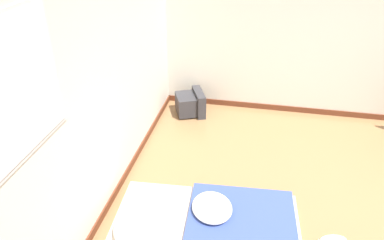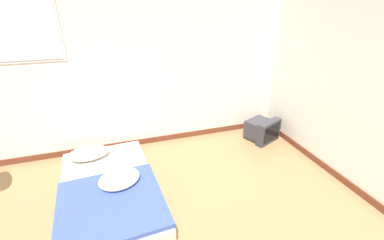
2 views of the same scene
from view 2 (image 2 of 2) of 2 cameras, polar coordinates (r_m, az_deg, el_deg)
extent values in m
cube|color=silver|center=(3.79, -16.51, 11.81)|extent=(7.48, 0.06, 2.60)
cube|color=brown|center=(4.20, -14.42, -5.17)|extent=(7.48, 0.02, 0.09)
cube|color=silver|center=(3.81, -35.26, 17.50)|extent=(1.02, 0.01, 0.97)
cube|color=white|center=(3.80, -35.28, 17.49)|extent=(0.95, 0.01, 0.90)
cube|color=beige|center=(3.26, -17.92, -14.69)|extent=(1.16, 1.90, 0.16)
ellipsoid|color=silver|center=(3.76, -21.99, -6.85)|extent=(0.54, 0.37, 0.14)
cube|color=#384C93|center=(2.93, -17.54, -17.23)|extent=(1.13, 1.13, 0.05)
ellipsoid|color=silver|center=(3.13, -15.84, -12.41)|extent=(0.58, 0.54, 0.11)
cube|color=#333338|center=(4.41, 14.44, -1.82)|extent=(0.48, 0.42, 0.29)
cube|color=#333338|center=(4.31, 16.66, -2.55)|extent=(0.50, 0.31, 0.37)
cube|color=black|center=(4.27, 17.39, -2.74)|extent=(0.37, 0.16, 0.26)
camera|label=1|loc=(3.67, -77.84, 19.39)|focal=35.00mm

